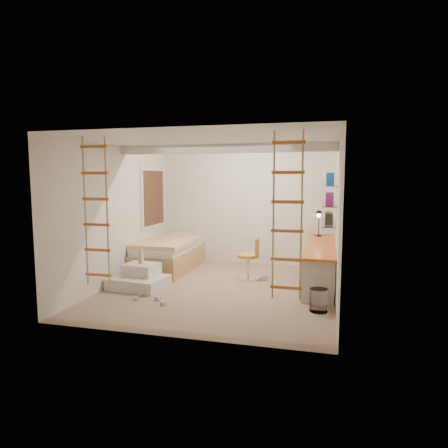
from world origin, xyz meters
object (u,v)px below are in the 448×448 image
(bed, at_px, (169,255))
(swivel_chair, at_px, (249,265))
(desk, at_px, (319,262))
(play_platform, at_px, (139,279))

(bed, relative_size, swivel_chair, 2.43)
(bed, bearing_deg, desk, -6.49)
(swivel_chair, relative_size, play_platform, 0.79)
(bed, bearing_deg, play_platform, -88.83)
(desk, height_order, play_platform, desk)
(bed, height_order, swivel_chair, swivel_chair)
(swivel_chair, height_order, play_platform, swivel_chair)
(play_platform, bearing_deg, swivel_chair, 30.12)
(desk, distance_m, swivel_chair, 1.34)
(bed, xyz_separation_m, swivel_chair, (1.87, -0.43, -0.03))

